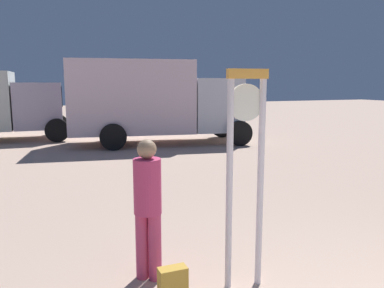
% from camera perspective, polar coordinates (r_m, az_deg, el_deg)
% --- Properties ---
extents(standing_clock, '(0.44, 0.14, 2.37)m').
position_cam_1_polar(standing_clock, '(4.04, 8.04, -2.23)').
color(standing_clock, silver).
rests_on(standing_clock, ground_plane).
extents(person_near_clock, '(0.31, 0.31, 1.62)m').
position_cam_1_polar(person_near_clock, '(4.30, -6.68, -8.76)').
color(person_near_clock, '#C4406A').
rests_on(person_near_clock, ground_plane).
extents(backpack, '(0.28, 0.18, 0.42)m').
position_cam_1_polar(backpack, '(4.04, -2.94, -20.79)').
color(backpack, gold).
rests_on(backpack, ground_plane).
extents(box_truck_near, '(6.71, 3.42, 3.04)m').
position_cam_1_polar(box_truck_near, '(14.10, -6.12, 6.68)').
color(box_truck_near, silver).
rests_on(box_truck_near, ground_plane).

